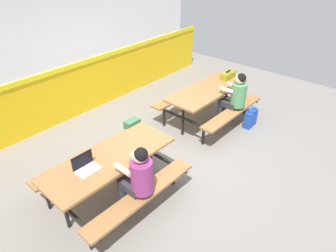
# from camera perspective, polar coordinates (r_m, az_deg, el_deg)

# --- Properties ---
(ground_plane) EXTENTS (10.00, 10.00, 0.02)m
(ground_plane) POSITION_cam_1_polar(r_m,az_deg,el_deg) (5.56, 0.88, -5.30)
(ground_plane) COLOR gray
(accent_backdrop) EXTENTS (8.00, 0.14, 2.60)m
(accent_backdrop) POSITION_cam_1_polar(r_m,az_deg,el_deg) (6.73, -16.64, 12.41)
(accent_backdrop) COLOR yellow
(accent_backdrop) RESTS_ON ground
(picnic_table_left) EXTENTS (1.98, 1.59, 0.74)m
(picnic_table_left) POSITION_cam_1_polar(r_m,az_deg,el_deg) (4.43, -10.89, -7.66)
(picnic_table_left) COLOR #9E6B3D
(picnic_table_left) RESTS_ON ground
(picnic_table_right) EXTENTS (1.98, 1.59, 0.74)m
(picnic_table_right) POSITION_cam_1_polar(r_m,az_deg,el_deg) (6.35, 7.54, 5.73)
(picnic_table_right) COLOR #9E6B3D
(picnic_table_right) RESTS_ON ground
(student_nearer) EXTENTS (0.37, 0.53, 1.21)m
(student_nearer) POSITION_cam_1_polar(r_m,az_deg,el_deg) (4.01, -5.82, -9.59)
(student_nearer) COLOR #2D2D38
(student_nearer) RESTS_ON ground
(student_further) EXTENTS (0.37, 0.53, 1.21)m
(student_further) POSITION_cam_1_polar(r_m,az_deg,el_deg) (6.16, 12.71, 5.69)
(student_further) COLOR #2D2D38
(student_further) RESTS_ON ground
(laptop_silver) EXTENTS (0.32, 0.23, 0.22)m
(laptop_silver) POSITION_cam_1_polar(r_m,az_deg,el_deg) (4.17, -15.47, -7.51)
(laptop_silver) COLOR silver
(laptop_silver) RESTS_ON picnic_table_left
(toolbox_grey) EXTENTS (0.40, 0.18, 0.18)m
(toolbox_grey) POSITION_cam_1_polar(r_m,az_deg,el_deg) (6.85, 11.42, 9.55)
(toolbox_grey) COLOR olive
(toolbox_grey) RESTS_ON picnic_table_right
(backpack_dark) EXTENTS (0.30, 0.22, 0.44)m
(backpack_dark) POSITION_cam_1_polar(r_m,az_deg,el_deg) (5.85, -6.86, -0.73)
(backpack_dark) COLOR #3F724C
(backpack_dark) RESTS_ON ground
(tote_bag_bright) EXTENTS (0.34, 0.21, 0.43)m
(tote_bag_bright) POSITION_cam_1_polar(r_m,az_deg,el_deg) (6.48, 15.58, 1.46)
(tote_bag_bright) COLOR #1E47B2
(tote_bag_bright) RESTS_ON ground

